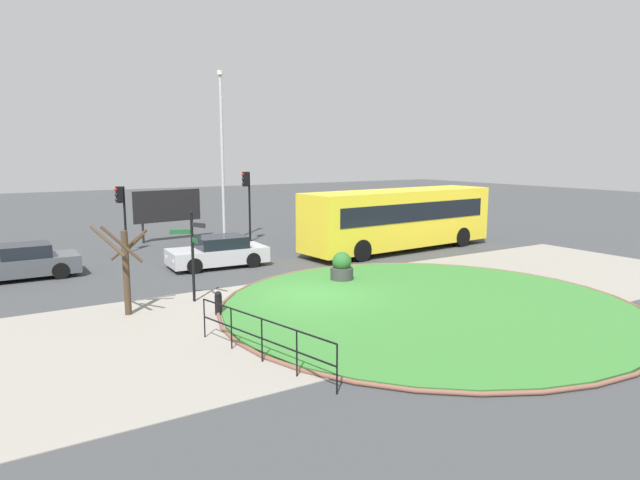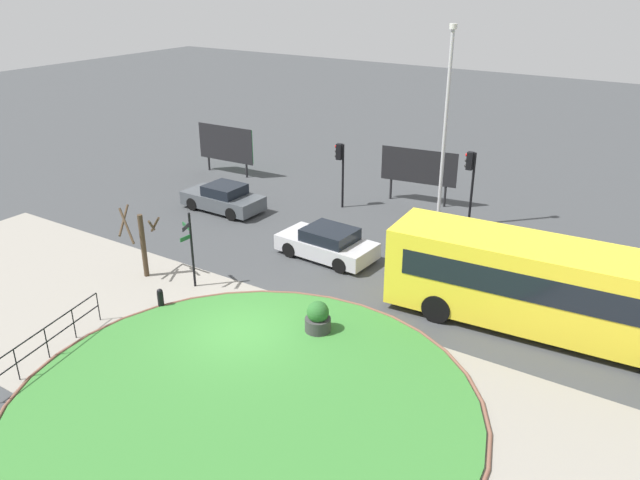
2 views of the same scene
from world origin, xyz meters
name	(u,v)px [view 2 (image 2 of 2)]	position (x,y,z in m)	size (l,w,h in m)	color
ground	(242,333)	(0.00, 0.00, 0.00)	(120.00, 120.00, 0.00)	#3D3F42
sidewalk_paving	(209,356)	(0.00, -1.60, 0.01)	(32.00, 8.81, 0.02)	gray
grass_island	(245,405)	(2.46, -2.88, 0.05)	(12.88, 12.88, 0.10)	#387A33
grass_kerb_ring	(245,405)	(2.46, -2.88, 0.06)	(13.19, 13.19, 0.11)	brown
signpost_directional	(190,245)	(-3.64, 1.58, 1.73)	(0.89, 0.89, 2.99)	black
bollard_foreground	(160,298)	(-3.50, -0.22, 0.38)	(0.22, 0.22, 0.74)	black
railing_grass_edge	(46,339)	(-4.07, -4.33, 0.69)	(1.08, 4.73, 1.07)	black
bus_yellow	(553,288)	(8.34, 5.56, 1.62)	(10.78, 3.20, 3.00)	yellow
car_near_lane	(223,198)	(-8.08, 8.41, 0.62)	(4.12, 1.90, 1.34)	#474C51
car_far_lane	(327,244)	(-0.81, 6.52, 0.62)	(4.18, 2.11, 1.31)	#B7B7BC
traffic_light_near	(470,175)	(3.07, 11.97, 2.79)	(0.49, 0.27, 3.81)	black
traffic_light_far	(340,161)	(-3.51, 11.96, 2.38)	(0.49, 0.30, 3.23)	black
lamppost_tall	(445,126)	(1.73, 12.02, 4.78)	(0.32, 0.32, 8.97)	#B7B7BC
billboard_left	(226,144)	(-11.89, 13.14, 1.76)	(3.78, 0.30, 2.83)	black
billboard_right	(419,167)	(-0.51, 14.63, 1.88)	(3.87, 0.68, 2.80)	black
planter_near_signpost	(318,319)	(2.07, 1.38, 0.52)	(0.85, 0.85, 1.15)	#383838
street_tree_bare	(142,239)	(-5.82, 1.22, 1.55)	(1.68, 1.68, 2.81)	#423323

